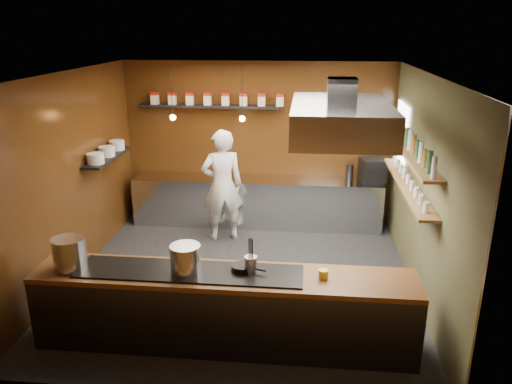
# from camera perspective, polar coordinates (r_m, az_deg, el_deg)

# --- Properties ---
(floor) EXTENTS (5.00, 5.00, 0.00)m
(floor) POSITION_cam_1_polar(r_m,az_deg,el_deg) (7.59, -1.58, -9.83)
(floor) COLOR black
(floor) RESTS_ON ground
(back_wall) EXTENTS (5.00, 0.00, 5.00)m
(back_wall) POSITION_cam_1_polar(r_m,az_deg,el_deg) (9.40, 0.29, 5.61)
(back_wall) COLOR black
(back_wall) RESTS_ON ground
(left_wall) EXTENTS (0.00, 5.00, 5.00)m
(left_wall) POSITION_cam_1_polar(r_m,az_deg,el_deg) (7.72, -20.42, 1.53)
(left_wall) COLOR black
(left_wall) RESTS_ON ground
(right_wall) EXTENTS (0.00, 5.00, 5.00)m
(right_wall) POSITION_cam_1_polar(r_m,az_deg,el_deg) (7.13, 18.65, 0.36)
(right_wall) COLOR #474328
(right_wall) RESTS_ON ground
(ceiling) EXTENTS (5.00, 5.00, 0.00)m
(ceiling) POSITION_cam_1_polar(r_m,az_deg,el_deg) (6.70, -1.82, 13.35)
(ceiling) COLOR silver
(ceiling) RESTS_ON back_wall
(window_pane) EXTENTS (0.00, 1.00, 1.00)m
(window_pane) POSITION_cam_1_polar(r_m,az_deg,el_deg) (8.63, 16.27, 6.42)
(window_pane) COLOR white
(window_pane) RESTS_ON right_wall
(prep_counter) EXTENTS (4.60, 0.65, 0.90)m
(prep_counter) POSITION_cam_1_polar(r_m,az_deg,el_deg) (9.38, 0.08, -1.10)
(prep_counter) COLOR silver
(prep_counter) RESTS_ON floor
(pass_counter) EXTENTS (4.40, 0.72, 0.94)m
(pass_counter) POSITION_cam_1_polar(r_m,az_deg,el_deg) (5.99, -3.66, -13.15)
(pass_counter) COLOR #38383D
(pass_counter) RESTS_ON floor
(tin_shelf) EXTENTS (2.60, 0.26, 0.04)m
(tin_shelf) POSITION_cam_1_polar(r_m,az_deg,el_deg) (9.26, -5.43, 9.75)
(tin_shelf) COLOR black
(tin_shelf) RESTS_ON back_wall
(plate_shelf) EXTENTS (0.30, 1.40, 0.04)m
(plate_shelf) POSITION_cam_1_polar(r_m,az_deg,el_deg) (8.52, -16.63, 3.81)
(plate_shelf) COLOR black
(plate_shelf) RESTS_ON left_wall
(bottle_shelf_upper) EXTENTS (0.26, 2.80, 0.04)m
(bottle_shelf_upper) POSITION_cam_1_polar(r_m,az_deg,el_deg) (7.27, 17.27, 4.29)
(bottle_shelf_upper) COLOR olive
(bottle_shelf_upper) RESTS_ON right_wall
(bottle_shelf_lower) EXTENTS (0.26, 2.80, 0.04)m
(bottle_shelf_lower) POSITION_cam_1_polar(r_m,az_deg,el_deg) (7.39, 16.93, 0.76)
(bottle_shelf_lower) COLOR olive
(bottle_shelf_lower) RESTS_ON right_wall
(extractor_hood) EXTENTS (1.20, 2.00, 0.72)m
(extractor_hood) POSITION_cam_1_polar(r_m,az_deg,el_deg) (6.33, 9.62, 8.27)
(extractor_hood) COLOR #38383D
(extractor_hood) RESTS_ON ceiling
(pendant_left) EXTENTS (0.10, 0.10, 0.95)m
(pendant_left) POSITION_cam_1_polar(r_m,az_deg,el_deg) (8.74, -9.50, 8.74)
(pendant_left) COLOR black
(pendant_left) RESTS_ON ceiling
(pendant_right) EXTENTS (0.10, 0.10, 0.95)m
(pendant_right) POSITION_cam_1_polar(r_m,az_deg,el_deg) (8.51, -1.59, 8.71)
(pendant_right) COLOR black
(pendant_right) RESTS_ON ceiling
(storage_tins) EXTENTS (2.43, 0.13, 0.22)m
(storage_tins) POSITION_cam_1_polar(r_m,az_deg,el_deg) (9.21, -4.52, 10.55)
(storage_tins) COLOR beige
(storage_tins) RESTS_ON tin_shelf
(plate_stacks) EXTENTS (0.26, 1.16, 0.16)m
(plate_stacks) POSITION_cam_1_polar(r_m,az_deg,el_deg) (8.50, -16.69, 4.46)
(plate_stacks) COLOR silver
(plate_stacks) RESTS_ON plate_shelf
(bottles) EXTENTS (0.06, 2.66, 0.24)m
(bottles) POSITION_cam_1_polar(r_m,az_deg,el_deg) (7.24, 17.38, 5.36)
(bottles) COLOR silver
(bottles) RESTS_ON bottle_shelf_upper
(wine_glasses) EXTENTS (0.07, 2.37, 0.13)m
(wine_glasses) POSITION_cam_1_polar(r_m,az_deg,el_deg) (7.37, 16.99, 1.39)
(wine_glasses) COLOR silver
(wine_glasses) RESTS_ON bottle_shelf_lower
(stockpot_large) EXTENTS (0.48, 0.48, 0.36)m
(stockpot_large) POSITION_cam_1_polar(r_m,az_deg,el_deg) (6.16, -20.54, -6.53)
(stockpot_large) COLOR silver
(stockpot_large) RESTS_ON pass_counter
(stockpot_small) EXTENTS (0.43, 0.43, 0.33)m
(stockpot_small) POSITION_cam_1_polar(r_m,az_deg,el_deg) (5.73, -8.05, -7.56)
(stockpot_small) COLOR silver
(stockpot_small) RESTS_ON pass_counter
(utensil_crock) EXTENTS (0.16, 0.16, 0.19)m
(utensil_crock) POSITION_cam_1_polar(r_m,az_deg,el_deg) (5.71, -0.59, -8.25)
(utensil_crock) COLOR silver
(utensil_crock) RESTS_ON pass_counter
(frying_pan) EXTENTS (0.42, 0.26, 0.06)m
(frying_pan) POSITION_cam_1_polar(r_m,az_deg,el_deg) (5.77, -1.58, -8.63)
(frying_pan) COLOR black
(frying_pan) RESTS_ON pass_counter
(butter_jar) EXTENTS (0.14, 0.14, 0.10)m
(butter_jar) POSITION_cam_1_polar(r_m,az_deg,el_deg) (5.69, 7.71, -9.26)
(butter_jar) COLOR yellow
(butter_jar) RESTS_ON pass_counter
(espresso_machine) EXTENTS (0.50, 0.48, 0.43)m
(espresso_machine) POSITION_cam_1_polar(r_m,az_deg,el_deg) (9.27, 13.16, 2.46)
(espresso_machine) COLOR black
(espresso_machine) RESTS_ON prep_counter
(chef) EXTENTS (0.83, 0.68, 1.96)m
(chef) POSITION_cam_1_polar(r_m,az_deg,el_deg) (8.59, -3.87, 0.74)
(chef) COLOR white
(chef) RESTS_ON floor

